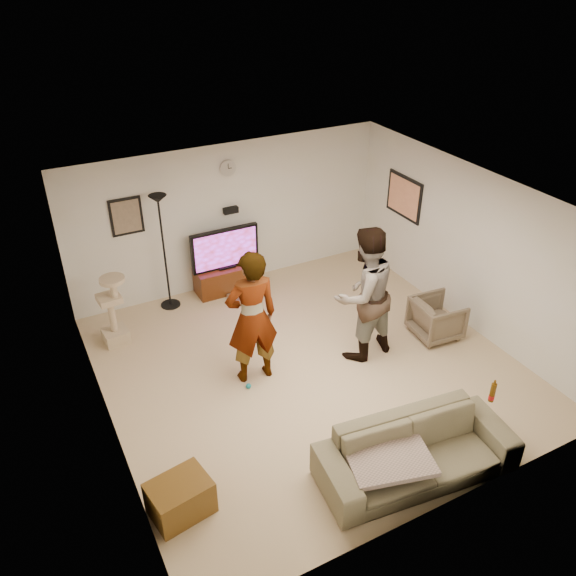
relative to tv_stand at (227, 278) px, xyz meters
name	(u,v)px	position (x,y,z in m)	size (l,w,h in m)	color
floor	(308,366)	(0.21, -2.50, -0.24)	(5.50, 5.50, 0.02)	tan
ceiling	(312,202)	(0.21, -2.50, 2.28)	(5.50, 5.50, 0.02)	silver
wall_back	(230,216)	(0.21, 0.25, 1.02)	(5.50, 0.04, 2.50)	silver
wall_front	(451,423)	(0.21, -5.25, 1.02)	(5.50, 0.04, 2.50)	silver
wall_left	(99,350)	(-2.54, -2.50, 1.02)	(0.04, 5.50, 2.50)	silver
wall_right	(468,248)	(2.96, -2.50, 1.02)	(0.04, 5.50, 2.50)	silver
wall_clock	(228,168)	(0.21, 0.22, 1.87)	(0.26, 0.26, 0.04)	silver
wall_speaker	(231,210)	(0.21, 0.19, 1.15)	(0.25, 0.10, 0.10)	black
picture_back	(126,216)	(-1.49, 0.23, 1.37)	(0.42, 0.03, 0.52)	#71614E
picture_right	(404,197)	(2.94, -0.90, 1.27)	(0.03, 0.78, 0.62)	#E4906B
tv_stand	(227,278)	(0.00, 0.00, 0.00)	(1.08, 0.45, 0.45)	#401D0A
console_box	(241,297)	(0.08, -0.40, -0.19)	(0.40, 0.30, 0.07)	silver
tv	(225,248)	(0.00, 0.00, 0.58)	(1.19, 0.08, 0.70)	black
tv_screen	(226,250)	(0.00, -0.04, 0.58)	(1.09, 0.01, 0.62)	#9C32D9
floor_lamp	(164,253)	(-1.04, -0.03, 0.75)	(0.32, 0.32, 1.95)	black
cat_tree	(111,310)	(-2.08, -0.63, 0.33)	(0.36, 0.36, 1.12)	tan
person_left	(252,318)	(-0.57, -2.35, 0.75)	(0.71, 0.47, 1.95)	#B3B3B3
person_right	(364,294)	(1.04, -2.57, 0.78)	(0.98, 0.76, 2.01)	navy
sofa	(417,452)	(0.34, -4.75, 0.10)	(2.23, 0.87, 0.65)	#676047
throw_blanket	(388,457)	(-0.06, -4.75, 0.22)	(0.90, 0.70, 0.06)	tan
beer_bottle	(493,392)	(1.36, -4.75, 0.55)	(0.06, 0.06, 0.25)	#593709
armchair	(437,318)	(2.31, -2.74, 0.09)	(0.67, 0.69, 0.62)	brown
side_table	(180,498)	(-2.19, -4.03, -0.02)	(0.63, 0.47, 0.42)	brown
toy_ball	(249,386)	(-0.74, -2.55, -0.19)	(0.07, 0.07, 0.07)	teal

